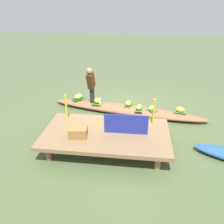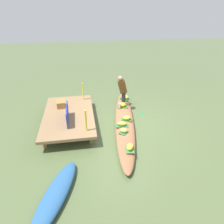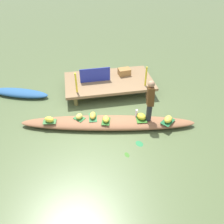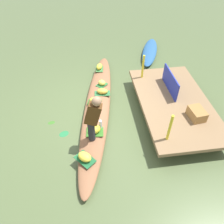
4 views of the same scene
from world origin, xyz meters
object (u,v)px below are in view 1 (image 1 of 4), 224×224
at_px(banana_bunch_3, 78,97).
at_px(banana_bunch_5, 128,103).
at_px(banana_bunch_0, 97,101).
at_px(water_bottle, 100,102).
at_px(banana_bunch_4, 180,109).
at_px(vendor_boat, 126,110).
at_px(produce_crate, 78,132).
at_px(market_banner, 126,124).
at_px(vendor_person, 91,83).
at_px(banana_bunch_1, 139,107).
at_px(banana_bunch_2, 152,108).

bearing_deg(banana_bunch_3, banana_bunch_5, 169.24).
relative_size(banana_bunch_0, water_bottle, 1.19).
height_order(banana_bunch_3, banana_bunch_5, banana_bunch_3).
xyz_separation_m(banana_bunch_0, banana_bunch_4, (-2.73, 0.37, -0.00)).
bearing_deg(vendor_boat, produce_crate, 76.59).
relative_size(vendor_boat, water_bottle, 21.88).
bearing_deg(vendor_boat, water_bottle, 11.05).
xyz_separation_m(banana_bunch_4, market_banner, (1.61, 1.80, 0.36)).
bearing_deg(banana_bunch_3, vendor_person, 155.02).
xyz_separation_m(vendor_boat, water_bottle, (0.89, 0.01, 0.25)).
bearing_deg(banana_bunch_1, banana_bunch_5, -34.67).
xyz_separation_m(banana_bunch_2, market_banner, (0.73, 1.80, 0.37)).
bearing_deg(banana_bunch_2, vendor_person, -10.36).
xyz_separation_m(banana_bunch_0, banana_bunch_5, (-1.07, 0.08, -0.01)).
height_order(water_bottle, produce_crate, produce_crate).
height_order(banana_bunch_1, market_banner, market_banner).
distance_m(banana_bunch_4, water_bottle, 2.63).
height_order(banana_bunch_2, produce_crate, produce_crate).
xyz_separation_m(banana_bunch_3, market_banner, (-1.87, 2.43, 0.36)).
bearing_deg(market_banner, banana_bunch_2, -112.65).
relative_size(water_bottle, market_banner, 0.22).
bearing_deg(vendor_boat, banana_bunch_5, -127.56).
distance_m(banana_bunch_5, market_banner, 2.12).
distance_m(banana_bunch_3, vendor_person, 0.85).
bearing_deg(market_banner, banana_bunch_4, -132.61).
bearing_deg(water_bottle, banana_bunch_4, 175.32).
height_order(banana_bunch_3, market_banner, market_banner).
bearing_deg(banana_bunch_5, water_bottle, 4.46).
xyz_separation_m(banana_bunch_1, banana_bunch_3, (2.18, -0.60, 0.01)).
bearing_deg(banana_bunch_2, banana_bunch_3, -13.59).
distance_m(banana_bunch_2, produce_crate, 2.82).
distance_m(vendor_person, market_banner, 2.56).
relative_size(banana_bunch_5, water_bottle, 1.10).
height_order(banana_bunch_0, water_bottle, water_bottle).
bearing_deg(vendor_person, banana_bunch_5, 175.80).
height_order(vendor_person, water_bottle, vendor_person).
relative_size(banana_bunch_0, banana_bunch_2, 1.28).
distance_m(banana_bunch_0, banana_bunch_3, 0.79).
relative_size(banana_bunch_1, vendor_person, 0.25).
relative_size(banana_bunch_2, vendor_person, 0.18).
bearing_deg(vendor_person, banana_bunch_0, 175.09).
bearing_deg(banana_bunch_3, banana_bunch_2, 166.41).
distance_m(banana_bunch_2, banana_bunch_3, 2.67).
height_order(banana_bunch_1, banana_bunch_3, banana_bunch_3).
bearing_deg(banana_bunch_3, water_bottle, 153.95).
xyz_separation_m(vendor_boat, produce_crate, (1.02, 2.32, 0.44)).
height_order(banana_bunch_0, vendor_person, vendor_person).
bearing_deg(banana_bunch_0, banana_bunch_5, 175.93).
xyz_separation_m(banana_bunch_1, produce_crate, (1.46, 2.13, 0.23)).
bearing_deg(produce_crate, vendor_person, -85.80).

